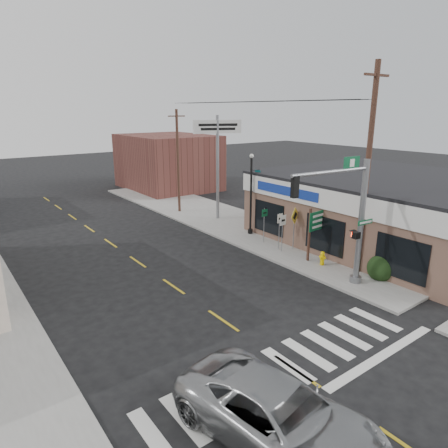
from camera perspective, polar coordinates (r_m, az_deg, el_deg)
ground at (r=14.04m, az=10.29°, el=-19.94°), size 140.00×140.00×0.00m
sidewalk_right at (r=28.20m, az=3.66°, el=-0.67°), size 6.00×38.00×0.13m
center_line at (r=19.53m, az=-7.22°, el=-8.84°), size 0.12×56.00×0.01m
crosswalk at (r=14.25m, az=9.05°, el=-19.23°), size 11.00×2.20×0.01m
thrift_store at (r=27.43m, az=22.28°, el=1.84°), size 12.00×14.00×4.00m
bldg_distant_right at (r=43.12m, az=-8.03°, el=8.79°), size 8.00×10.00×5.60m
suv at (r=11.19m, az=7.86°, el=-25.52°), size 3.60×6.11×1.59m
traffic_signal_pole at (r=18.84m, az=17.91°, el=1.70°), size 4.82×0.38×6.10m
guide_sign at (r=22.54m, az=13.34°, el=-0.21°), size 1.69×0.14×2.95m
fire_hydrant at (r=22.07m, az=13.88°, el=-4.67°), size 0.24×0.24×0.76m
ped_crossing_sign at (r=23.70m, az=10.04°, el=0.47°), size 1.00×0.07×2.57m
lamp_post at (r=26.23m, az=3.98°, el=5.13°), size 0.69×0.54×5.31m
dance_center_sign at (r=29.66m, az=-0.94°, el=11.50°), size 3.60×0.22×7.65m
bare_tree at (r=21.88m, az=21.44°, el=3.09°), size 2.26×2.26×4.52m
shrub_front at (r=21.27m, az=21.51°, el=-5.90°), size 1.34×1.34×1.01m
shrub_back at (r=25.73m, az=11.93°, el=-1.53°), size 1.11×1.11×0.84m
utility_pole_near at (r=20.54m, az=19.79°, el=7.24°), size 1.78×0.27×10.21m
utility_pole_far at (r=32.19m, az=-6.59°, el=9.00°), size 1.40×0.21×8.06m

